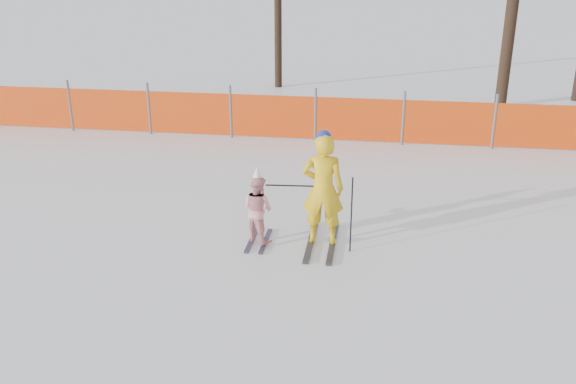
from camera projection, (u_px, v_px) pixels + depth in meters
The scene contains 6 objects.
ground at pixel (283, 269), 9.23m from camera, with size 120.00×120.00×0.00m, color white.
adult at pixel (323, 189), 9.66m from camera, with size 0.64×1.44×1.84m.
child at pixel (258, 208), 9.85m from camera, with size 0.65×0.87×1.25m.
ski_poles at pixel (328, 204), 9.58m from camera, with size 1.33×0.21×1.20m.
safety_fence at pixel (255, 115), 14.99m from camera, with size 17.28×0.06×1.25m.
tree_trunks at pixel (475, 0), 17.72m from camera, with size 9.12×1.91×5.85m.
Camera 1 is at (1.26, -8.06, 4.46)m, focal length 40.00 mm.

